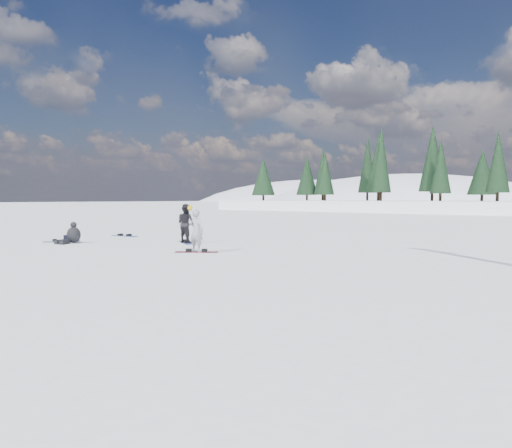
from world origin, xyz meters
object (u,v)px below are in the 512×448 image
(seated_rider, at_px, (72,235))
(snowboard_loose_a, at_px, (62,241))
(snowboarder_woman, at_px, (196,231))
(gear_bag, at_px, (70,238))
(snowboarder_man, at_px, (186,223))
(snowboard_loose_c, at_px, (125,236))

(seated_rider, bearing_deg, snowboard_loose_a, 152.59)
(snowboarder_woman, bearing_deg, gear_bag, -2.76)
(snowboarder_woman, distance_m, gear_bag, 7.38)
(snowboarder_man, bearing_deg, gear_bag, 30.21)
(snowboarder_woman, bearing_deg, snowboard_loose_c, -26.42)
(gear_bag, relative_size, snowboard_loose_c, 0.30)
(snowboarder_woman, bearing_deg, seated_rider, 0.14)
(snowboarder_man, distance_m, gear_bag, 5.19)
(snowboard_loose_a, bearing_deg, snowboarder_woman, -60.75)
(snowboard_loose_a, bearing_deg, seated_rider, -71.29)
(snowboarder_woman, xyz_separation_m, snowboard_loose_c, (-8.25, 2.51, -0.76))
(snowboard_loose_c, bearing_deg, seated_rider, -79.81)
(snowboarder_man, xyz_separation_m, gear_bag, (-4.16, -3.03, -0.68))
(snowboard_loose_c, bearing_deg, snowboarder_man, -18.10)
(snowboard_loose_a, bearing_deg, snowboarder_man, -33.08)
(snowboard_loose_c, bearing_deg, gear_bag, -88.52)
(snowboard_loose_a, distance_m, snowboard_loose_c, 3.63)
(snowboard_loose_a, bearing_deg, gear_bag, -38.25)
(snowboarder_man, relative_size, snowboard_loose_c, 1.11)
(seated_rider, height_order, gear_bag, seated_rider)
(gear_bag, relative_size, snowboard_loose_a, 0.30)
(snowboarder_man, relative_size, seated_rider, 1.41)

